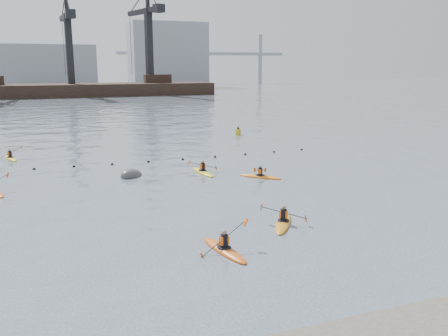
{
  "coord_description": "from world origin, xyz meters",
  "views": [
    {
      "loc": [
        -6.86,
        -16.58,
        8.16
      ],
      "look_at": [
        1.71,
        6.09,
        2.8
      ],
      "focal_mm": 38.0,
      "sensor_mm": 36.0,
      "label": 1
    }
  ],
  "objects_px": {
    "kayaker_3": "(203,172)",
    "mooring_buoy": "(132,176)",
    "kayaker_1": "(283,222)",
    "nav_buoy": "(238,132)",
    "kayaker_5": "(10,158)",
    "kayaker_4": "(260,176)",
    "kayaker_0": "(224,249)"
  },
  "relations": [
    {
      "from": "kayaker_1",
      "to": "mooring_buoy",
      "type": "distance_m",
      "value": 14.64
    },
    {
      "from": "kayaker_3",
      "to": "kayaker_1",
      "type": "bearing_deg",
      "value": -94.92
    },
    {
      "from": "kayaker_0",
      "to": "mooring_buoy",
      "type": "height_order",
      "value": "kayaker_0"
    },
    {
      "from": "kayaker_4",
      "to": "kayaker_5",
      "type": "bearing_deg",
      "value": -81.9
    },
    {
      "from": "kayaker_1",
      "to": "kayaker_3",
      "type": "bearing_deg",
      "value": 124.75
    },
    {
      "from": "kayaker_0",
      "to": "kayaker_5",
      "type": "bearing_deg",
      "value": 101.18
    },
    {
      "from": "nav_buoy",
      "to": "kayaker_1",
      "type": "bearing_deg",
      "value": -108.05
    },
    {
      "from": "kayaker_1",
      "to": "kayaker_4",
      "type": "bearing_deg",
      "value": 105.38
    },
    {
      "from": "kayaker_1",
      "to": "kayaker_4",
      "type": "relative_size",
      "value": 1.19
    },
    {
      "from": "kayaker_4",
      "to": "kayaker_1",
      "type": "bearing_deg",
      "value": 28.35
    },
    {
      "from": "kayaker_1",
      "to": "kayaker_4",
      "type": "xyz_separation_m",
      "value": [
        3.22,
        9.76,
        -0.01
      ]
    },
    {
      "from": "kayaker_1",
      "to": "nav_buoy",
      "type": "bearing_deg",
      "value": 105.62
    },
    {
      "from": "kayaker_0",
      "to": "kayaker_3",
      "type": "bearing_deg",
      "value": 65.24
    },
    {
      "from": "kayaker_0",
      "to": "mooring_buoy",
      "type": "distance_m",
      "value": 15.96
    },
    {
      "from": "kayaker_4",
      "to": "kayaker_5",
      "type": "relative_size",
      "value": 0.9
    },
    {
      "from": "kayaker_0",
      "to": "kayaker_5",
      "type": "relative_size",
      "value": 1.14
    },
    {
      "from": "kayaker_0",
      "to": "mooring_buoy",
      "type": "xyz_separation_m",
      "value": [
        -1.33,
        15.9,
        -0.11
      ]
    },
    {
      "from": "kayaker_1",
      "to": "kayaker_3",
      "type": "height_order",
      "value": "kayaker_3"
    },
    {
      "from": "kayaker_1",
      "to": "kayaker_3",
      "type": "relative_size",
      "value": 0.95
    },
    {
      "from": "kayaker_1",
      "to": "mooring_buoy",
      "type": "relative_size",
      "value": 1.55
    },
    {
      "from": "kayaker_3",
      "to": "mooring_buoy",
      "type": "xyz_separation_m",
      "value": [
        -5.26,
        0.91,
        -0.11
      ]
    },
    {
      "from": "kayaker_3",
      "to": "nav_buoy",
      "type": "relative_size",
      "value": 3.02
    },
    {
      "from": "kayaker_0",
      "to": "kayaker_1",
      "type": "height_order",
      "value": "kayaker_0"
    },
    {
      "from": "kayaker_5",
      "to": "kayaker_0",
      "type": "bearing_deg",
      "value": -87.29
    },
    {
      "from": "kayaker_1",
      "to": "kayaker_0",
      "type": "bearing_deg",
      "value": -117.1
    },
    {
      "from": "kayaker_0",
      "to": "nav_buoy",
      "type": "distance_m",
      "value": 34.98
    },
    {
      "from": "kayaker_3",
      "to": "kayaker_4",
      "type": "height_order",
      "value": "kayaker_3"
    },
    {
      "from": "kayaker_3",
      "to": "kayaker_5",
      "type": "distance_m",
      "value": 17.88
    },
    {
      "from": "kayaker_1",
      "to": "nav_buoy",
      "type": "distance_m",
      "value": 31.32
    },
    {
      "from": "kayaker_4",
      "to": "nav_buoy",
      "type": "bearing_deg",
      "value": -151.3
    },
    {
      "from": "kayaker_3",
      "to": "mooring_buoy",
      "type": "relative_size",
      "value": 1.63
    },
    {
      "from": "kayaker_5",
      "to": "nav_buoy",
      "type": "xyz_separation_m",
      "value": [
        23.99,
        6.07,
        0.26
      ]
    }
  ]
}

